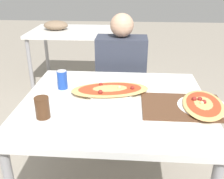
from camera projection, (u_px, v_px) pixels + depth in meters
dining_table at (115, 111)px, 1.61m from camera, size 1.12×0.98×0.75m
chair_far_seated at (121, 85)px, 2.44m from camera, size 0.40×0.40×0.89m
person_seated at (121, 71)px, 2.26m from camera, size 0.42×0.26×1.17m
pizza_main at (110, 90)px, 1.68m from camera, size 0.53×0.32×0.05m
soda_can at (62, 80)px, 1.73m from camera, size 0.07×0.07×0.12m
drink_glass at (42, 108)px, 1.38m from camera, size 0.08×0.08×0.12m
serving_tray at (183, 106)px, 1.51m from camera, size 0.47×0.32×0.01m
pizza_second at (203, 105)px, 1.49m from camera, size 0.29×0.41×0.05m
background_table at (70, 34)px, 3.49m from camera, size 1.10×0.80×0.87m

